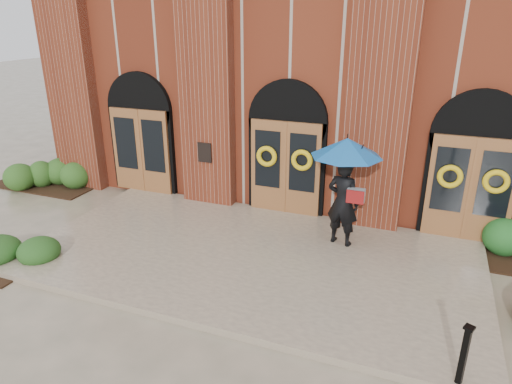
% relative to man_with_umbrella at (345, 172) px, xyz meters
% --- Properties ---
extents(ground, '(90.00, 90.00, 0.00)m').
position_rel_man_with_umbrella_xyz_m(ground, '(-1.81, -1.40, -1.93)').
color(ground, tan).
rests_on(ground, ground).
extents(landing, '(10.00, 5.30, 0.15)m').
position_rel_man_with_umbrella_xyz_m(landing, '(-1.81, -1.25, -1.85)').
color(landing, tan).
rests_on(landing, ground).
extents(church_building, '(16.20, 12.53, 7.00)m').
position_rel_man_with_umbrella_xyz_m(church_building, '(-1.81, 7.38, 1.57)').
color(church_building, maroon).
rests_on(church_building, ground).
extents(man_with_umbrella, '(1.92, 1.92, 2.54)m').
position_rel_man_with_umbrella_xyz_m(man_with_umbrella, '(0.00, 0.00, 0.00)').
color(man_with_umbrella, black).
rests_on(man_with_umbrella, landing).
extents(metal_post, '(0.18, 0.18, 0.99)m').
position_rel_man_with_umbrella_xyz_m(metal_post, '(2.49, -3.75, -1.26)').
color(metal_post, black).
rests_on(metal_post, landing).
extents(hedge_wall_left, '(3.11, 1.24, 0.80)m').
position_rel_man_with_umbrella_xyz_m(hedge_wall_left, '(-9.81, 0.80, -1.53)').
color(hedge_wall_left, '#2A511B').
rests_on(hedge_wall_left, ground).
extents(hedge_front_left, '(1.57, 1.34, 0.55)m').
position_rel_man_with_umbrella_xyz_m(hedge_front_left, '(-6.91, -3.40, -1.65)').
color(hedge_front_left, '#224A19').
rests_on(hedge_front_left, ground).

